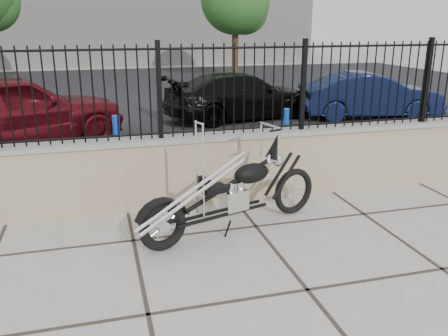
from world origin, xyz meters
TOP-DOWN VIEW (x-y plane):
  - ground_plane at (0.00, 0.00)m, footprint 90.00×90.00m
  - parking_lot at (0.00, 12.50)m, footprint 30.00×30.00m
  - retaining_wall at (0.00, 2.50)m, footprint 14.00×0.36m
  - iron_fence at (0.00, 2.50)m, footprint 14.00×0.08m
  - chopper_motorcycle at (-0.34, 1.46)m, footprint 2.38×1.14m
  - car_red at (-3.41, 6.54)m, footprint 4.65×3.37m
  - car_black at (1.83, 8.05)m, footprint 4.31×2.43m
  - car_blue at (5.07, 7.25)m, footprint 3.74×1.91m
  - bollard_a at (-1.51, 4.15)m, footprint 0.15×0.15m
  - bollard_b at (1.61, 4.50)m, footprint 0.13×0.13m

SIDE VIEW (x-z plane):
  - ground_plane at x=0.00m, z-range 0.00..0.00m
  - parking_lot at x=0.00m, z-range 0.00..0.00m
  - bollard_b at x=1.61m, z-range 0.00..0.88m
  - retaining_wall at x=0.00m, z-range 0.00..0.96m
  - bollard_a at x=-1.51m, z-range 0.00..0.97m
  - car_blue at x=5.07m, z-range 0.00..1.18m
  - car_black at x=1.83m, z-range 0.00..1.18m
  - chopper_motorcycle at x=-0.34m, z-range 0.00..1.42m
  - car_red at x=-3.41m, z-range 0.00..1.47m
  - iron_fence at x=0.00m, z-range 0.96..2.16m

